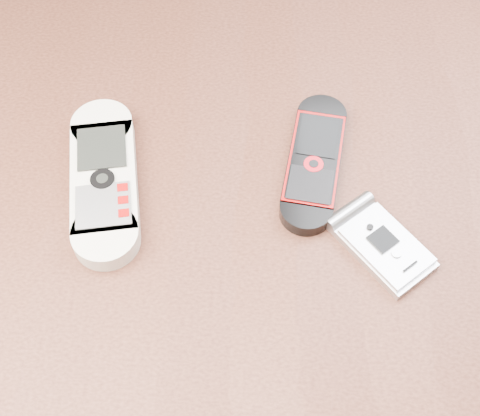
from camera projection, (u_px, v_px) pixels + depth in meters
name	position (u px, v px, depth m)	size (l,w,h in m)	color
table	(235.00, 269.00, 0.68)	(1.20, 0.80, 0.75)	black
nokia_white	(104.00, 179.00, 0.60)	(0.06, 0.18, 0.02)	silver
nokia_black_red	(314.00, 161.00, 0.62)	(0.05, 0.16, 0.02)	black
motorola_razr	(384.00, 245.00, 0.57)	(0.05, 0.10, 0.01)	#B9B9BE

